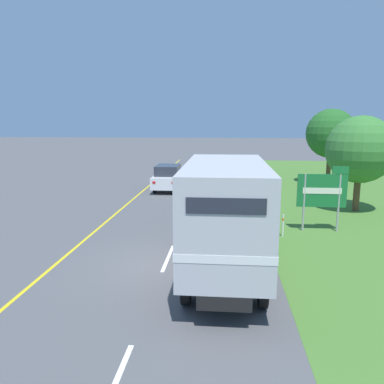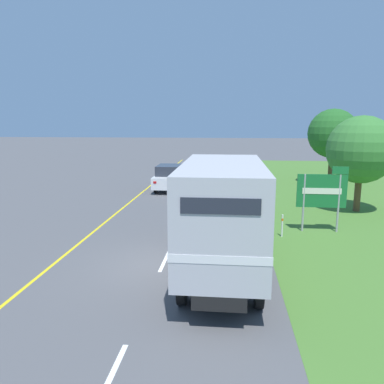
% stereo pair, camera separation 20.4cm
% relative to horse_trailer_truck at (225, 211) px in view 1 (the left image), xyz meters
% --- Properties ---
extents(ground_plane, '(200.00, 200.00, 0.00)m').
position_rel_horse_trailer_truck_xyz_m(ground_plane, '(-1.99, 0.29, -1.99)').
color(ground_plane, '#515154').
extents(edge_line_yellow, '(0.12, 51.97, 0.01)m').
position_rel_horse_trailer_truck_xyz_m(edge_line_yellow, '(-5.69, 9.49, -1.99)').
color(edge_line_yellow, yellow).
rests_on(edge_line_yellow, ground).
extents(centre_dash_near, '(0.12, 2.60, 0.01)m').
position_rel_horse_trailer_truck_xyz_m(centre_dash_near, '(-1.99, 0.96, -1.99)').
color(centre_dash_near, white).
rests_on(centre_dash_near, ground).
extents(centre_dash_mid_a, '(0.12, 2.60, 0.01)m').
position_rel_horse_trailer_truck_xyz_m(centre_dash_mid_a, '(-1.99, 7.56, -1.99)').
color(centre_dash_mid_a, white).
rests_on(centre_dash_mid_a, ground).
extents(centre_dash_mid_b, '(0.12, 2.60, 0.01)m').
position_rel_horse_trailer_truck_xyz_m(centre_dash_mid_b, '(-1.99, 14.16, -1.99)').
color(centre_dash_mid_b, white).
rests_on(centre_dash_mid_b, ground).
extents(centre_dash_far, '(0.12, 2.60, 0.01)m').
position_rel_horse_trailer_truck_xyz_m(centre_dash_far, '(-1.99, 20.76, -1.99)').
color(centre_dash_far, white).
rests_on(centre_dash_far, ground).
extents(centre_dash_farthest, '(0.12, 2.60, 0.01)m').
position_rel_horse_trailer_truck_xyz_m(centre_dash_farthest, '(-1.99, 27.36, -1.99)').
color(centre_dash_farthest, white).
rests_on(centre_dash_farthest, ground).
extents(horse_trailer_truck, '(2.33, 7.90, 3.58)m').
position_rel_horse_trailer_truck_xyz_m(horse_trailer_truck, '(0.00, 0.00, 0.00)').
color(horse_trailer_truck, black).
rests_on(horse_trailer_truck, ground).
extents(lead_car_white, '(1.80, 4.11, 1.78)m').
position_rel_horse_trailer_truck_xyz_m(lead_car_white, '(-3.97, 14.15, -1.08)').
color(lead_car_white, black).
rests_on(lead_car_white, ground).
extents(highway_sign, '(2.11, 0.09, 2.87)m').
position_rel_horse_trailer_truck_xyz_m(highway_sign, '(4.21, 4.81, -0.22)').
color(highway_sign, '#9E9EA3').
rests_on(highway_sign, ground).
extents(roadside_tree_near, '(3.54, 3.54, 5.08)m').
position_rel_horse_trailer_truck_xyz_m(roadside_tree_near, '(7.06, 8.91, 1.31)').
color(roadside_tree_near, brown).
rests_on(roadside_tree_near, ground).
extents(roadside_tree_mid, '(3.68, 3.68, 5.71)m').
position_rel_horse_trailer_truck_xyz_m(roadside_tree_mid, '(7.92, 17.87, 1.87)').
color(roadside_tree_mid, '#4C3823').
rests_on(roadside_tree_mid, ground).
extents(delineator_post, '(0.08, 0.08, 0.95)m').
position_rel_horse_trailer_truck_xyz_m(delineator_post, '(2.43, 3.87, -1.48)').
color(delineator_post, white).
rests_on(delineator_post, ground).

